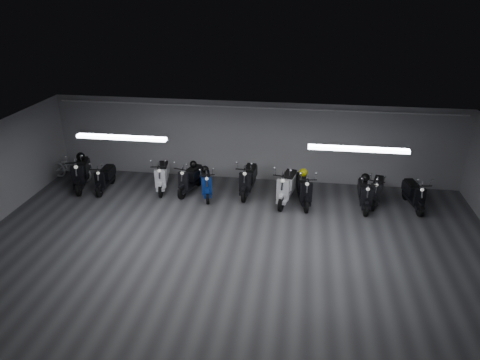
# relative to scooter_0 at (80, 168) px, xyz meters

# --- Properties ---
(floor) EXTENTS (14.00, 10.00, 0.01)m
(floor) POSITION_rel_scooter_0_xyz_m (5.66, -3.43, -0.72)
(floor) COLOR #3D3E40
(floor) RESTS_ON ground
(ceiling) EXTENTS (14.00, 10.00, 0.01)m
(ceiling) POSITION_rel_scooter_0_xyz_m (5.66, -3.43, 2.09)
(ceiling) COLOR gray
(ceiling) RESTS_ON ground
(back_wall) EXTENTS (14.00, 0.01, 2.80)m
(back_wall) POSITION_rel_scooter_0_xyz_m (5.66, 1.57, 0.68)
(back_wall) COLOR gray
(back_wall) RESTS_ON ground
(fluor_strip_left) EXTENTS (2.40, 0.18, 0.08)m
(fluor_strip_left) POSITION_rel_scooter_0_xyz_m (2.66, -2.43, 2.02)
(fluor_strip_left) COLOR white
(fluor_strip_left) RESTS_ON ceiling
(fluor_strip_right) EXTENTS (2.40, 0.18, 0.08)m
(fluor_strip_right) POSITION_rel_scooter_0_xyz_m (8.66, -2.43, 2.02)
(fluor_strip_right) COLOR white
(fluor_strip_right) RESTS_ON ceiling
(conduit) EXTENTS (13.60, 0.05, 0.05)m
(conduit) POSITION_rel_scooter_0_xyz_m (5.66, 1.49, 1.90)
(conduit) COLOR white
(conduit) RESTS_ON back_wall
(scooter_0) EXTENTS (1.14, 2.02, 1.43)m
(scooter_0) POSITION_rel_scooter_0_xyz_m (0.00, 0.00, 0.00)
(scooter_0) COLOR black
(scooter_0) RESTS_ON floor
(scooter_1) EXTENTS (0.58, 1.61, 1.19)m
(scooter_1) POSITION_rel_scooter_0_xyz_m (0.87, -0.07, -0.12)
(scooter_1) COLOR black
(scooter_1) RESTS_ON floor
(scooter_2) EXTENTS (0.89, 1.84, 1.31)m
(scooter_2) POSITION_rel_scooter_0_xyz_m (2.75, 0.24, -0.06)
(scooter_2) COLOR white
(scooter_2) RESTS_ON floor
(scooter_3) EXTENTS (1.00, 1.80, 1.27)m
(scooter_3) POSITION_rel_scooter_0_xyz_m (3.73, 0.20, -0.08)
(scooter_3) COLOR black
(scooter_3) RESTS_ON floor
(scooter_4) EXTENTS (0.98, 1.71, 1.21)m
(scooter_4) POSITION_rel_scooter_0_xyz_m (4.31, -0.05, -0.11)
(scooter_4) COLOR navy
(scooter_4) RESTS_ON floor
(scooter_5) EXTENTS (0.77, 1.89, 1.37)m
(scooter_5) POSITION_rel_scooter_0_xyz_m (5.64, 0.33, -0.03)
(scooter_5) COLOR black
(scooter_5) RESTS_ON floor
(scooter_6) EXTENTS (1.02, 2.01, 1.43)m
(scooter_6) POSITION_rel_scooter_0_xyz_m (6.92, -0.10, -0.00)
(scooter_6) COLOR white
(scooter_6) RESTS_ON floor
(scooter_7) EXTENTS (0.88, 1.86, 1.33)m
(scooter_7) POSITION_rel_scooter_0_xyz_m (7.45, -0.13, -0.05)
(scooter_7) COLOR black
(scooter_7) RESTS_ON floor
(scooter_8) EXTENTS (0.56, 1.67, 1.25)m
(scooter_8) POSITION_rel_scooter_0_xyz_m (9.32, -0.13, -0.09)
(scooter_8) COLOR black
(scooter_8) RESTS_ON floor
(scooter_9) EXTENTS (0.93, 1.70, 1.21)m
(scooter_9) POSITION_rel_scooter_0_xyz_m (9.74, 0.23, -0.11)
(scooter_9) COLOR black
(scooter_9) RESTS_ON floor
(bicycle) EXTENTS (1.78, 0.95, 1.09)m
(bicycle) POSITION_rel_scooter_0_xyz_m (-0.70, 0.61, -0.17)
(bicycle) COLOR silver
(bicycle) RESTS_ON floor
(scooter_10) EXTENTS (0.83, 1.70, 1.21)m
(scooter_10) POSITION_rel_scooter_0_xyz_m (10.82, 0.08, -0.11)
(scooter_10) COLOR black
(scooter_10) RESTS_ON floor
(helmet_0) EXTENTS (0.28, 0.28, 0.28)m
(helmet_0) POSITION_rel_scooter_0_xyz_m (9.32, 0.10, 0.19)
(helmet_0) COLOR black
(helmet_0) RESTS_ON scooter_8
(helmet_1) EXTENTS (0.24, 0.24, 0.24)m
(helmet_1) POSITION_rel_scooter_0_xyz_m (3.79, 0.43, 0.19)
(helmet_1) COLOR black
(helmet_1) RESTS_ON scooter_3
(helmet_2) EXTENTS (0.23, 0.23, 0.23)m
(helmet_2) POSITION_rel_scooter_0_xyz_m (4.25, 0.16, 0.15)
(helmet_2) COLOR black
(helmet_2) RESTS_ON scooter_4
(helmet_3) EXTENTS (0.27, 0.27, 0.27)m
(helmet_3) POSITION_rel_scooter_0_xyz_m (7.41, 0.12, 0.24)
(helmet_3) COLOR #BABB0B
(helmet_3) RESTS_ON scooter_7
(helmet_4) EXTENTS (0.29, 0.29, 0.29)m
(helmet_4) POSITION_rel_scooter_0_xyz_m (-0.07, 0.26, 0.32)
(helmet_4) COLOR black
(helmet_4) RESTS_ON scooter_0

